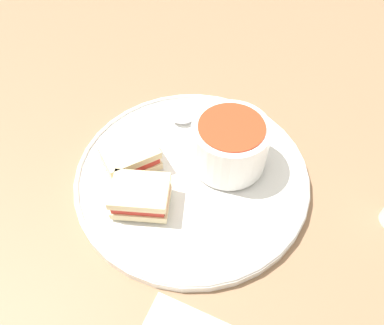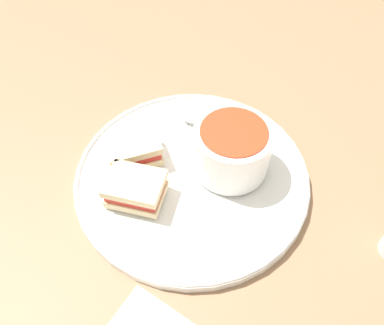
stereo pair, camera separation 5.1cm
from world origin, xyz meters
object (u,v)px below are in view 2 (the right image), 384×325
spoon (198,119)px  soup_bowl (232,149)px  sandwich_half_near (133,149)px  sandwich_half_far (136,189)px

spoon → soup_bowl: bearing=130.8°
sandwich_half_near → sandwich_half_far: bearing=-57.3°
spoon → sandwich_half_far: 0.16m
soup_bowl → sandwich_half_near: size_ratio=1.15×
sandwich_half_near → sandwich_half_far: (0.04, -0.06, 0.00)m
soup_bowl → sandwich_half_far: 0.14m
spoon → sandwich_half_far: bearing=73.9°
sandwich_half_near → sandwich_half_far: same height
sandwich_half_near → spoon: bearing=63.7°
soup_bowl → sandwich_half_far: (-0.09, -0.10, -0.02)m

